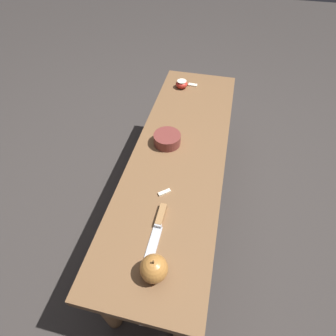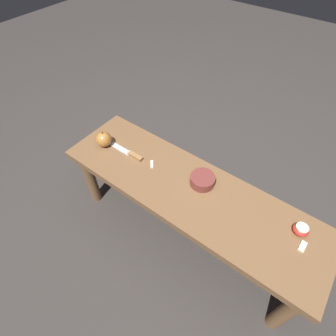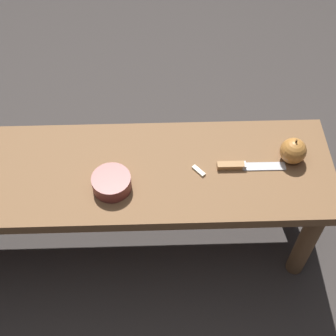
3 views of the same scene
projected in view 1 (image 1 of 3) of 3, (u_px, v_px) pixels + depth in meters
name	position (u px, v px, depth m)	size (l,w,h in m)	color
ground_plane	(177.00, 207.00, 1.51)	(8.00, 8.00, 0.00)	#383330
wooden_bench	(179.00, 162.00, 1.22)	(1.37, 0.41, 0.46)	brown
knife	(158.00, 223.00, 0.92)	(0.22, 0.03, 0.02)	#B7BABF
apple_whole	(154.00, 268.00, 0.78)	(0.09, 0.09, 0.10)	#B27233
apple_cut	(182.00, 84.00, 1.49)	(0.07, 0.07, 0.04)	red
apple_slice_near_knife	(164.00, 192.00, 1.01)	(0.04, 0.05, 0.01)	white
apple_slice_center	(193.00, 85.00, 1.52)	(0.02, 0.05, 0.01)	white
bowl	(167.00, 139.00, 1.18)	(0.12, 0.12, 0.05)	brown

